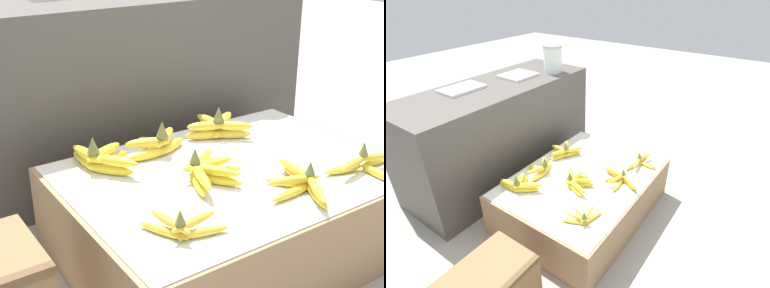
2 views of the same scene
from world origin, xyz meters
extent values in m
plane|color=gray|center=(0.00, 0.00, 0.00)|extent=(10.00, 10.00, 0.00)
cube|color=#997551|center=(0.00, 0.00, 0.13)|extent=(0.98, 0.72, 0.27)
cube|color=silver|center=(0.00, 0.00, 0.27)|extent=(0.95, 0.70, 0.00)
cube|color=#4C4742|center=(0.03, 0.75, 0.35)|extent=(1.40, 0.53, 0.69)
ellipsoid|color=gold|center=(-0.28, -0.24, 0.28)|extent=(0.14, 0.06, 0.02)
ellipsoid|color=gold|center=(-0.30, -0.19, 0.28)|extent=(0.09, 0.13, 0.02)
ellipsoid|color=gold|center=(-0.35, -0.19, 0.28)|extent=(0.08, 0.13, 0.02)
ellipsoid|color=gold|center=(-0.29, -0.22, 0.31)|extent=(0.14, 0.04, 0.02)
ellipsoid|color=gold|center=(-0.33, -0.19, 0.31)|extent=(0.04, 0.14, 0.02)
cone|color=olive|center=(-0.33, -0.23, 0.34)|extent=(0.03, 0.03, 0.04)
ellipsoid|color=gold|center=(0.11, -0.16, 0.29)|extent=(0.06, 0.16, 0.02)
ellipsoid|color=gold|center=(0.07, -0.18, 0.29)|extent=(0.11, 0.14, 0.02)
ellipsoid|color=gold|center=(0.03, -0.22, 0.29)|extent=(0.16, 0.03, 0.02)
ellipsoid|color=gold|center=(0.08, -0.26, 0.29)|extent=(0.09, 0.15, 0.02)
ellipsoid|color=gold|center=(0.10, -0.15, 0.31)|extent=(0.04, 0.16, 0.02)
ellipsoid|color=gold|center=(0.05, -0.20, 0.31)|extent=(0.15, 0.07, 0.02)
ellipsoid|color=gold|center=(0.07, -0.27, 0.31)|extent=(0.10, 0.15, 0.02)
cone|color=olive|center=(0.10, -0.21, 0.34)|extent=(0.03, 0.03, 0.04)
ellipsoid|color=gold|center=(0.26, -0.20, 0.29)|extent=(0.13, 0.05, 0.02)
ellipsoid|color=gold|center=(0.32, -0.27, 0.29)|extent=(0.03, 0.13, 0.02)
ellipsoid|color=gold|center=(0.38, -0.21, 0.29)|extent=(0.13, 0.03, 0.02)
ellipsoid|color=gold|center=(0.27, -0.22, 0.31)|extent=(0.13, 0.05, 0.02)
ellipsoid|color=gold|center=(0.36, -0.23, 0.31)|extent=(0.13, 0.07, 0.02)
cone|color=olive|center=(0.32, -0.21, 0.34)|extent=(0.03, 0.03, 0.04)
ellipsoid|color=yellow|center=(-0.14, -0.03, 0.29)|extent=(0.09, 0.16, 0.03)
ellipsoid|color=yellow|center=(-0.09, -0.04, 0.29)|extent=(0.11, 0.15, 0.03)
ellipsoid|color=yellow|center=(-0.07, -0.01, 0.29)|extent=(0.16, 0.07, 0.03)
ellipsoid|color=yellow|center=(-0.08, 0.03, 0.29)|extent=(0.15, 0.11, 0.03)
ellipsoid|color=yellow|center=(-0.15, -0.05, 0.31)|extent=(0.08, 0.16, 0.03)
ellipsoid|color=yellow|center=(-0.10, -0.04, 0.31)|extent=(0.11, 0.15, 0.03)
ellipsoid|color=yellow|center=(-0.09, 0.00, 0.31)|extent=(0.16, 0.04, 0.03)
ellipsoid|color=yellow|center=(-0.08, 0.03, 0.31)|extent=(0.15, 0.11, 0.03)
cone|color=olive|center=(-0.13, 0.01, 0.35)|extent=(0.03, 0.03, 0.04)
ellipsoid|color=yellow|center=(-0.31, 0.18, 0.29)|extent=(0.12, 0.13, 0.03)
ellipsoid|color=yellow|center=(-0.28, 0.24, 0.29)|extent=(0.15, 0.08, 0.03)
ellipsoid|color=yellow|center=(-0.34, 0.28, 0.29)|extent=(0.04, 0.15, 0.03)
ellipsoid|color=yellow|center=(-0.30, 0.16, 0.32)|extent=(0.11, 0.14, 0.03)
ellipsoid|color=yellow|center=(-0.30, 0.23, 0.32)|extent=(0.15, 0.09, 0.03)
ellipsoid|color=yellow|center=(-0.34, 0.25, 0.32)|extent=(0.05, 0.15, 0.03)
cone|color=olive|center=(-0.34, 0.21, 0.36)|extent=(0.04, 0.04, 0.05)
ellipsoid|color=gold|center=(-0.07, 0.22, 0.29)|extent=(0.14, 0.09, 0.03)
ellipsoid|color=gold|center=(-0.12, 0.27, 0.29)|extent=(0.04, 0.14, 0.03)
ellipsoid|color=gold|center=(-0.16, 0.21, 0.29)|extent=(0.14, 0.04, 0.03)
ellipsoid|color=gold|center=(-0.08, 0.23, 0.32)|extent=(0.12, 0.12, 0.03)
ellipsoid|color=gold|center=(-0.16, 0.22, 0.32)|extent=(0.14, 0.08, 0.03)
cone|color=olive|center=(-0.11, 0.20, 0.36)|extent=(0.04, 0.04, 0.05)
ellipsoid|color=gold|center=(0.15, 0.20, 0.29)|extent=(0.13, 0.10, 0.03)
ellipsoid|color=gold|center=(0.15, 0.24, 0.29)|extent=(0.13, 0.09, 0.03)
ellipsoid|color=gold|center=(0.11, 0.26, 0.29)|extent=(0.04, 0.13, 0.03)
ellipsoid|color=gold|center=(0.07, 0.24, 0.29)|extent=(0.13, 0.08, 0.03)
ellipsoid|color=gold|center=(0.15, 0.19, 0.32)|extent=(0.12, 0.11, 0.03)
ellipsoid|color=gold|center=(0.17, 0.26, 0.32)|extent=(0.13, 0.10, 0.03)
ellipsoid|color=gold|center=(0.11, 0.27, 0.32)|extent=(0.03, 0.13, 0.03)
ellipsoid|color=gold|center=(0.08, 0.24, 0.32)|extent=(0.13, 0.08, 0.03)
cone|color=olive|center=(0.12, 0.22, 0.36)|extent=(0.04, 0.04, 0.05)
camera|label=1|loc=(-0.89, -1.11, 0.95)|focal=50.00mm
camera|label=2|loc=(-1.22, -0.83, 1.33)|focal=28.00mm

